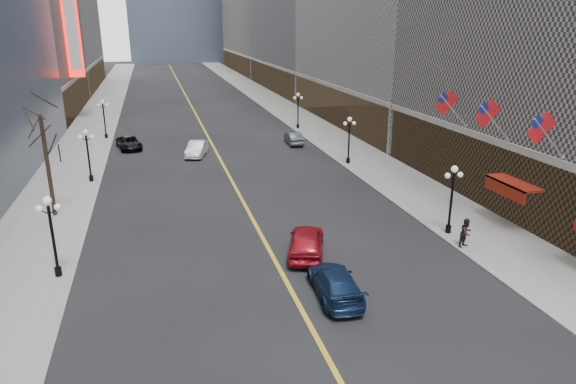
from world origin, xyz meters
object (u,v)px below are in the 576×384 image
streetlamp_east_1 (452,192)px  streetlamp_east_2 (349,135)px  streetlamp_west_3 (104,115)px  car_nb_far (129,143)px  car_nb_mid (197,149)px  car_sb_mid (306,241)px  car_sb_near (335,283)px  streetlamp_west_2 (88,150)px  streetlamp_east_3 (298,107)px  streetlamp_west_1 (52,228)px  car_sb_far (294,138)px

streetlamp_east_1 → streetlamp_east_2: bearing=90.0°
streetlamp_west_3 → car_nb_far: bearing=-64.4°
car_nb_mid → car_sb_mid: size_ratio=0.93×
car_nb_far → car_sb_near: 37.41m
car_nb_far → car_sb_mid: car_sb_mid is taller
streetlamp_west_2 → streetlamp_east_3: bearing=37.3°
streetlamp_east_2 → streetlamp_east_3: 18.00m
car_sb_near → streetlamp_east_2: bearing=-108.6°
streetlamp_east_1 → streetlamp_west_1: same height
car_sb_far → car_sb_near: bearing=81.2°
streetlamp_east_2 → car_nb_mid: (-13.92, 7.21, -2.13)m
car_nb_mid → streetlamp_west_3: bearing=148.5°
streetlamp_west_2 → car_sb_mid: bearing=-53.3°
streetlamp_east_3 → car_sb_near: 42.78m
streetlamp_west_2 → car_nb_mid: bearing=36.7°
streetlamp_east_2 → car_nb_mid: 15.82m
car_nb_far → car_sb_near: size_ratio=0.96×
streetlamp_east_3 → streetlamp_west_3: bearing=180.0°
streetlamp_east_1 → car_nb_mid: streetlamp_east_1 is taller
streetlamp_east_3 → streetlamp_west_2: (-23.60, -18.00, 0.00)m
car_sb_near → car_sb_far: bearing=-97.8°
streetlamp_west_2 → streetlamp_west_3: 18.00m
streetlamp_east_1 → streetlamp_east_2: size_ratio=1.00×
streetlamp_east_3 → streetlamp_west_2: 29.68m
streetlamp_west_1 → streetlamp_east_2: bearing=37.3°
streetlamp_east_3 → car_sb_far: size_ratio=1.06×
car_sb_mid → car_sb_near: bearing=109.3°
car_nb_far → car_sb_mid: size_ratio=0.96×
streetlamp_east_2 → car_sb_near: bearing=-112.6°
streetlamp_west_1 → streetlamp_west_2: size_ratio=1.00×
streetlamp_west_2 → streetlamp_west_3: size_ratio=1.00×
streetlamp_east_1 → streetlamp_east_3: 36.00m
streetlamp_east_2 → car_nb_far: 24.20m
streetlamp_west_1 → car_sb_near: (13.80, -5.59, -2.17)m
streetlamp_east_3 → streetlamp_west_3: size_ratio=1.00×
streetlamp_east_3 → car_sb_near: bearing=-103.3°
streetlamp_west_3 → car_sb_near: bearing=-71.6°
streetlamp_west_1 → car_nb_far: (2.80, 30.16, -2.23)m
streetlamp_west_1 → streetlamp_east_3: bearing=56.8°
streetlamp_west_3 → car_sb_near: 43.87m
car_sb_far → car_nb_mid: bearing=16.3°
streetlamp_east_2 → car_sb_near: 25.64m
streetlamp_east_2 → car_nb_mid: bearing=152.6°
streetlamp_east_1 → car_sb_near: bearing=-150.3°
streetlamp_west_1 → car_nb_mid: (9.68, 25.21, -2.13)m
streetlamp_east_2 → car_sb_far: bearing=105.9°
car_sb_far → car_sb_mid: bearing=79.2°
streetlamp_west_1 → car_nb_far: bearing=84.7°
streetlamp_west_2 → car_sb_mid: (13.80, -18.53, -2.05)m
car_sb_near → car_sb_far: size_ratio=1.18×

